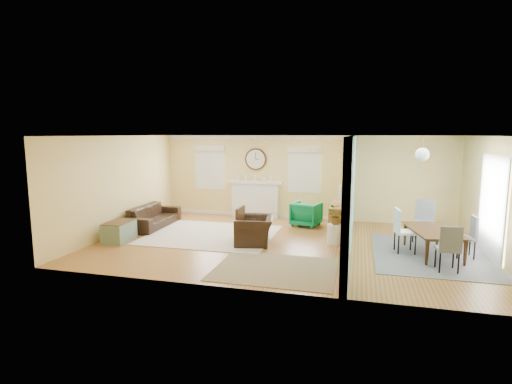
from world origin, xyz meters
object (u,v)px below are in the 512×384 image
sofa (153,216)px  eames_chair (254,230)px  credenza (340,219)px  dining_table (434,242)px  green_chair (306,214)px

sofa → eames_chair: eames_chair is taller
sofa → credenza: size_ratio=1.40×
credenza → sofa: bearing=-174.7°
dining_table → credenza: bearing=45.5°
sofa → eames_chair: size_ratio=2.04×
eames_chair → dining_table: 4.06m
sofa → credenza: (5.23, 0.49, 0.09)m
green_chair → credenza: 1.20m
eames_chair → green_chair: green_chair is taller
eames_chair → green_chair: 2.42m
sofa → dining_table: 7.40m
sofa → eames_chair: bearing=-109.2°
green_chair → credenza: credenza is taller
sofa → green_chair: 4.41m
eames_chair → credenza: credenza is taller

